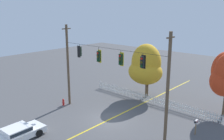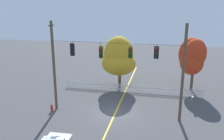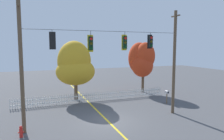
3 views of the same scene
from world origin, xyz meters
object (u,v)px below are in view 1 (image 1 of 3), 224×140
at_px(traffic_signal_northbound_primary, 80,51).
at_px(roadside_mailbox, 196,123).
at_px(autumn_maple_near_fence, 146,67).
at_px(fire_hydrant, 63,102).
at_px(traffic_signal_eastbound_side, 143,62).
at_px(traffic_signal_northbound_secondary, 121,59).
at_px(parked_car, 18,133).
at_px(traffic_signal_westbound_side, 99,56).

distance_m(traffic_signal_northbound_primary, roadside_mailbox, 12.96).
xyz_separation_m(autumn_maple_near_fence, fire_hydrant, (-5.19, -8.43, -3.39)).
bearing_deg(traffic_signal_eastbound_side, roadside_mailbox, 36.47).
distance_m(autumn_maple_near_fence, fire_hydrant, 10.46).
height_order(traffic_signal_eastbound_side, fire_hydrant, traffic_signal_eastbound_side).
xyz_separation_m(traffic_signal_northbound_secondary, traffic_signal_eastbound_side, (2.31, -0.00, 0.09)).
distance_m(traffic_signal_northbound_primary, fire_hydrant, 6.35).
bearing_deg(traffic_signal_eastbound_side, parked_car, -131.09).
relative_size(traffic_signal_northbound_primary, traffic_signal_northbound_secondary, 0.94).
xyz_separation_m(traffic_signal_northbound_secondary, parked_car, (-4.48, -7.78, -5.61)).
bearing_deg(traffic_signal_northbound_secondary, traffic_signal_westbound_side, 180.00).
bearing_deg(fire_hydrant, traffic_signal_westbound_side, 8.76).
relative_size(traffic_signal_northbound_primary, traffic_signal_westbound_side, 0.87).
bearing_deg(traffic_signal_northbound_secondary, parked_car, -119.89).
xyz_separation_m(traffic_signal_westbound_side, traffic_signal_eastbound_side, (5.06, -0.00, 0.18)).
xyz_separation_m(traffic_signal_westbound_side, fire_hydrant, (-4.94, -0.76, -5.74)).
xyz_separation_m(traffic_signal_westbound_side, traffic_signal_northbound_secondary, (2.74, -0.00, 0.09)).
distance_m(traffic_signal_northbound_primary, traffic_signal_eastbound_side, 7.79).
distance_m(traffic_signal_westbound_side, fire_hydrant, 7.61).
bearing_deg(parked_car, traffic_signal_eastbound_side, 48.91).
distance_m(traffic_signal_northbound_secondary, fire_hydrant, 9.67).
xyz_separation_m(traffic_signal_northbound_primary, autumn_maple_near_fence, (2.98, 7.69, -2.52)).
bearing_deg(traffic_signal_westbound_side, traffic_signal_northbound_secondary, -0.00).
distance_m(autumn_maple_near_fence, roadside_mailbox, 10.22).
bearing_deg(fire_hydrant, roadside_mailbox, 14.44).
relative_size(traffic_signal_northbound_primary, fire_hydrant, 1.74).
distance_m(traffic_signal_eastbound_side, roadside_mailbox, 6.98).
relative_size(traffic_signal_westbound_side, traffic_signal_northbound_secondary, 1.07).
xyz_separation_m(autumn_maple_near_fence, parked_car, (-1.98, -15.46, -3.16)).
bearing_deg(parked_car, fire_hydrant, 114.54).
bearing_deg(autumn_maple_near_fence, traffic_signal_northbound_primary, -111.17).
bearing_deg(roadside_mailbox, parked_car, -134.96).
relative_size(traffic_signal_eastbound_side, fire_hydrant, 1.69).
bearing_deg(traffic_signal_eastbound_side, traffic_signal_northbound_primary, -179.86).
xyz_separation_m(traffic_signal_westbound_side, parked_car, (-1.73, -7.79, -5.52)).
height_order(traffic_signal_westbound_side, roadside_mailbox, traffic_signal_westbound_side).
bearing_deg(traffic_signal_northbound_secondary, traffic_signal_eastbound_side, -0.02).
height_order(parked_car, fire_hydrant, parked_car).
height_order(traffic_signal_northbound_primary, autumn_maple_near_fence, traffic_signal_northbound_primary).
bearing_deg(traffic_signal_westbound_side, autumn_maple_near_fence, 88.14).
height_order(traffic_signal_westbound_side, traffic_signal_eastbound_side, same).
relative_size(parked_car, roadside_mailbox, 3.12).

